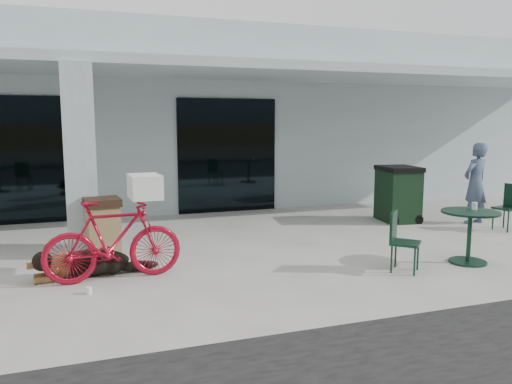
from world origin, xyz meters
name	(u,v)px	position (x,y,z in m)	size (l,w,h in m)	color
ground	(200,280)	(0.00, 0.00, 0.00)	(80.00, 80.00, 0.00)	beige
building	(135,118)	(0.00, 8.50, 2.25)	(22.00, 7.00, 4.50)	silver
storefront_glass_right	(227,156)	(1.80, 4.98, 1.35)	(2.40, 0.06, 2.70)	black
column	(80,158)	(-1.50, 2.30, 1.56)	(0.50, 0.50, 3.12)	silver
overhang	(157,68)	(0.00, 3.60, 3.21)	(22.00, 2.80, 0.18)	silver
bicycle	(113,241)	(-1.11, 0.40, 0.56)	(0.52, 1.85, 1.11)	#A30D23
laundry_basket	(145,187)	(-0.66, 0.43, 1.28)	(0.55, 0.41, 0.33)	white
dog	(88,261)	(-1.45, 0.70, 0.22)	(1.29, 0.43, 0.43)	black
cup_near_dog	(89,290)	(-1.46, -0.08, 0.05)	(0.08, 0.08, 0.09)	white
cafe_table_far	(469,237)	(4.11, -0.50, 0.41)	(0.86, 0.86, 0.81)	#123423
cafe_chair_far_a	(405,242)	(2.91, -0.56, 0.44)	(0.40, 0.43, 0.88)	#123423
cafe_chair_far_b	(507,208)	(6.50, 1.13, 0.46)	(0.42, 0.46, 0.92)	#123423
person	(475,183)	(6.40, 1.91, 0.86)	(0.63, 0.41, 1.72)	#3E4E68
cup_on_table	(475,206)	(4.26, -0.41, 0.87)	(0.08, 0.08, 0.11)	white
trash_receptacle	(103,227)	(-1.20, 1.80, 0.47)	(0.55, 0.55, 0.94)	olive
wheeled_bin	(398,194)	(5.00, 2.65, 0.60)	(0.74, 0.94, 1.20)	black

